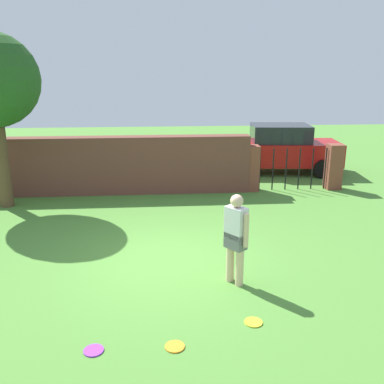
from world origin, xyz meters
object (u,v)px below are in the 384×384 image
Objects in this scene: person at (236,235)px; frisbee_orange at (175,347)px; car at (279,149)px; frisbee_purple at (94,350)px; frisbee_yellow at (253,322)px.

frisbee_orange is at bearing 109.20° from person.
frisbee_purple is (-5.23, -9.76, -0.85)m from car.
frisbee_orange is (-1.18, -0.48, 0.00)m from frisbee_yellow.
person is at bearing -105.35° from car.
frisbee_yellow is (0.07, -1.23, -0.89)m from person.
frisbee_purple is (-2.20, -1.71, -0.89)m from person.
car is at bearing 61.81° from frisbee_purple.
car is 16.07× the size of frisbee_yellow.
car is at bearing 66.98° from frisbee_orange.
frisbee_yellow and frisbee_orange have the same top height.
car is at bearing 72.31° from frisbee_yellow.
frisbee_orange is (-4.15, -9.76, -0.85)m from car.
frisbee_orange is (-1.11, -1.71, -0.89)m from person.
car reaches higher than frisbee_purple.
person is 6.00× the size of frisbee_yellow.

